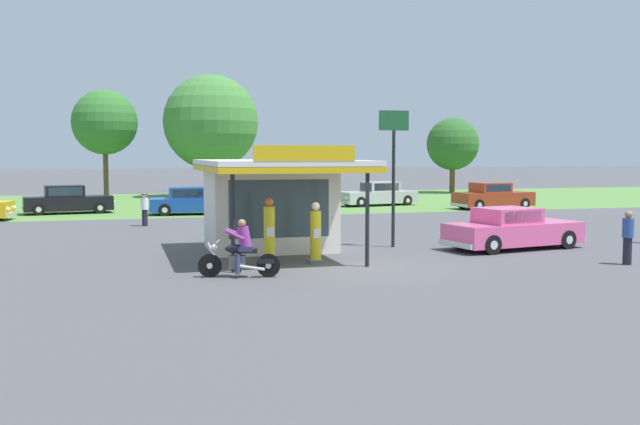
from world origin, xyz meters
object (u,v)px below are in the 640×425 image
object	(u,v)px
motorcycle_with_rider	(241,253)
parked_car_back_row_centre_right	(378,195)
bystander_strolling_foreground	(145,209)
parked_car_back_row_left	(493,197)
parked_car_back_row_centre_left	(68,201)
featured_classic_sedan	(512,230)
bystander_chatting_near_pumps	(628,236)
gas_pump_offside	(316,235)
parked_car_back_row_centre	(194,202)
gas_pump_nearside	(269,234)
parked_car_back_row_far_left	(286,197)
roadside_pole_sign	(394,154)

from	to	relation	value
motorcycle_with_rider	parked_car_back_row_centre_right	size ratio (longest dim) A/B	0.39
bystander_strolling_foreground	parked_car_back_row_left	bearing A→B (deg)	14.18
parked_car_back_row_centre_right	bystander_strolling_foreground	distance (m)	17.88
motorcycle_with_rider	parked_car_back_row_centre_left	size ratio (longest dim) A/B	0.43
featured_classic_sedan	bystander_chatting_near_pumps	bearing A→B (deg)	-71.16
gas_pump_offside	parked_car_back_row_centre_left	world-z (taller)	gas_pump_offside
parked_car_back_row_centre_left	parked_car_back_row_left	distance (m)	24.88
parked_car_back_row_centre_left	parked_car_back_row_centre_right	world-z (taller)	parked_car_back_row_centre_left
parked_car_back_row_centre	parked_car_back_row_centre_left	bearing A→B (deg)	160.08
gas_pump_nearside	bystander_chatting_near_pumps	size ratio (longest dim) A/B	1.24
parked_car_back_row_centre_right	parked_car_back_row_left	distance (m)	7.30
parked_car_back_row_centre_left	parked_car_back_row_far_left	world-z (taller)	parked_car_back_row_centre_left
gas_pump_nearside	gas_pump_offside	distance (m)	1.44
parked_car_back_row_centre	gas_pump_offside	bearing A→B (deg)	-84.78
gas_pump_offside	bystander_chatting_near_pumps	size ratio (longest dim) A/B	1.15
gas_pump_nearside	parked_car_back_row_far_left	distance (m)	23.17
parked_car_back_row_centre	parked_car_back_row_left	bearing A→B (deg)	-2.32
motorcycle_with_rider	bystander_strolling_foreground	world-z (taller)	motorcycle_with_rider
bystander_strolling_foreground	gas_pump_offside	bearing A→B (deg)	-70.59
parked_car_back_row_centre_right	parked_car_back_row_centre	bearing A→B (deg)	-162.81
parked_car_back_row_centre_right	bystander_chatting_near_pumps	xyz separation A→B (m)	(-1.41, -25.71, 0.16)
parked_car_back_row_far_left	bystander_strolling_foreground	xyz separation A→B (m)	(-8.81, -9.36, 0.12)
motorcycle_with_rider	parked_car_back_row_left	distance (m)	27.70
parked_car_back_row_centre_left	bystander_strolling_foreground	world-z (taller)	parked_car_back_row_centre_left
parked_car_back_row_centre	parked_car_back_row_centre_right	bearing A→B (deg)	17.19
roadside_pole_sign	parked_car_back_row_centre_right	bearing A→B (deg)	71.39
motorcycle_with_rider	parked_car_back_row_centre_right	bearing A→B (deg)	62.34
parked_car_back_row_centre_left	bystander_chatting_near_pumps	bearing A→B (deg)	-54.40
bystander_strolling_foreground	bystander_chatting_near_pumps	bearing A→B (deg)	-49.64
parked_car_back_row_far_left	roadside_pole_sign	world-z (taller)	roadside_pole_sign
gas_pump_offside	parked_car_back_row_centre	size ratio (longest dim) A/B	0.35
parked_car_back_row_far_left	parked_car_back_row_left	xyz separation A→B (m)	(11.97, -4.11, 0.05)
parked_car_back_row_centre_right	bystander_chatting_near_pumps	bearing A→B (deg)	-93.15
gas_pump_nearside	bystander_strolling_foreground	bearing A→B (deg)	103.64
parked_car_back_row_far_left	bystander_chatting_near_pumps	bearing A→B (deg)	-79.32
bystander_chatting_near_pumps	gas_pump_offside	bearing A→B (deg)	162.27
parked_car_back_row_centre_right	parked_car_back_row_centre	distance (m)	12.69
parked_car_back_row_centre_left	bystander_strolling_foreground	distance (m)	9.29
bystander_chatting_near_pumps	roadside_pole_sign	distance (m)	8.21
featured_classic_sedan	parked_car_back_row_left	size ratio (longest dim) A/B	1.03
parked_car_back_row_centre_left	parked_car_back_row_far_left	distance (m)	12.74
parked_car_back_row_centre_right	gas_pump_nearside	bearing A→B (deg)	-117.35
parked_car_back_row_centre_right	bystander_chatting_near_pumps	world-z (taller)	bystander_chatting_near_pumps
parked_car_back_row_centre_right	roadside_pole_sign	bearing A→B (deg)	-108.61
featured_classic_sedan	roadside_pole_sign	xyz separation A→B (m)	(-3.87, 1.57, 2.65)
motorcycle_with_rider	parked_car_back_row_centre_left	xyz separation A→B (m)	(-5.88, 23.54, 0.06)
parked_car_back_row_far_left	bystander_strolling_foreground	size ratio (longest dim) A/B	3.60
motorcycle_with_rider	parked_car_back_row_far_left	world-z (taller)	motorcycle_with_rider
parked_car_back_row_far_left	parked_car_back_row_centre_right	world-z (taller)	parked_car_back_row_centre_right
featured_classic_sedan	parked_car_back_row_far_left	bearing A→B (deg)	99.00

